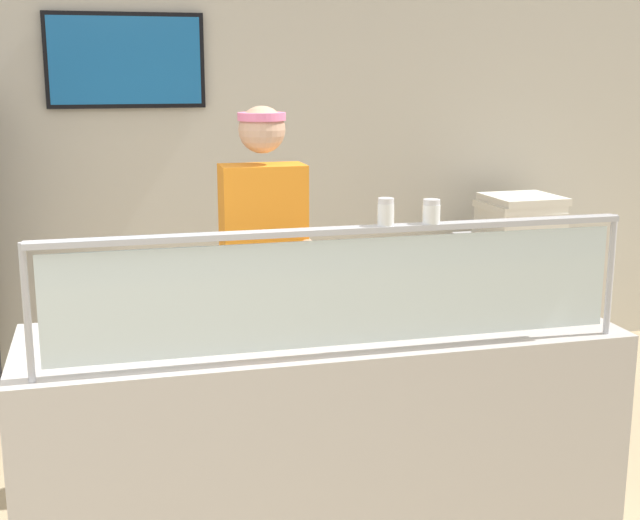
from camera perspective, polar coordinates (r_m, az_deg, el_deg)
The scene contains 11 objects.
ground_plane at distance 4.17m, azimuth -2.19°, elevation -14.71°, with size 12.00×12.00×0.00m, color tan.
shop_rear_unit at distance 5.46m, azimuth -6.37°, elevation 6.68°, with size 6.64×0.13×2.70m.
serving_counter at distance 3.41m, azimuth 0.06°, elevation -12.34°, with size 2.24×0.74×0.95m, color #BCB7B2.
sneeze_guard at distance 2.88m, azimuth 1.61°, elevation -1.05°, with size 2.07×0.06×0.45m.
pizza_tray at distance 3.30m, azimuth -2.70°, elevation -4.09°, with size 0.46×0.46×0.04m.
pizza_server at distance 3.27m, azimuth -2.95°, elevation -3.84°, with size 0.07×0.28×0.01m, color #ADAFB7.
parmesan_shaker at distance 2.88m, azimuth 4.41°, elevation 3.11°, with size 0.06×0.06×0.09m.
pepper_flake_shaker at distance 2.94m, azimuth 7.45°, elevation 3.13°, with size 0.06×0.06×0.08m.
worker_figure at distance 3.93m, azimuth -3.69°, elevation -0.81°, with size 0.41×0.50×1.76m.
prep_shelf at distance 5.73m, azimuth 12.96°, elevation -2.75°, with size 0.70×0.55×0.86m, color #B7BABF.
pizza_box_stack at distance 5.61m, azimuth 13.23°, elevation 2.85°, with size 0.48×0.46×0.27m.
Camera 1 is at (0.34, -2.63, 1.91)m, focal length 47.90 mm.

